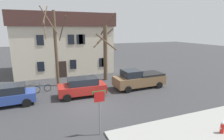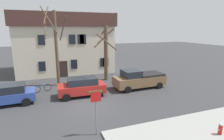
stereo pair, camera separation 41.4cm
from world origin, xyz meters
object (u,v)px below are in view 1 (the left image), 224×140
(car_red_wagon, at_px, (82,87))
(street_sign_pole, at_px, (99,105))
(pickup_truck_brown, at_px, (139,79))
(tree_bare_mid, at_px, (105,50))
(tree_bare_near, at_px, (55,46))
(fire_hydrant, at_px, (222,127))
(building_main, at_px, (63,43))
(car_blue_wagon, at_px, (6,96))
(bicycle_leaning, at_px, (42,89))

(car_red_wagon, xyz_separation_m, street_sign_pole, (-0.41, -6.61, 1.00))
(pickup_truck_brown, bearing_deg, street_sign_pole, -133.20)
(pickup_truck_brown, xyz_separation_m, street_sign_pole, (-6.47, -6.89, 0.95))
(street_sign_pole, bearing_deg, tree_bare_mid, 69.08)
(tree_bare_near, height_order, tree_bare_mid, tree_bare_near)
(pickup_truck_brown, xyz_separation_m, fire_hydrant, (0.19, -9.47, -0.47))
(building_main, height_order, car_red_wagon, building_main)
(tree_bare_mid, xyz_separation_m, car_red_wagon, (-3.83, -4.47, -2.71))
(tree_bare_mid, relative_size, street_sign_pole, 2.94)
(car_blue_wagon, bearing_deg, car_red_wagon, -0.60)
(building_main, xyz_separation_m, car_red_wagon, (0.22, -11.28, -3.23))
(building_main, bearing_deg, pickup_truck_brown, -60.28)
(pickup_truck_brown, distance_m, bicycle_leaning, 9.79)
(building_main, xyz_separation_m, street_sign_pole, (-0.19, -17.89, -2.23))
(bicycle_leaning, bearing_deg, building_main, 69.85)
(car_blue_wagon, xyz_separation_m, bicycle_leaning, (2.66, 2.34, -0.50))
(pickup_truck_brown, relative_size, bicycle_leaning, 3.16)
(bicycle_leaning, bearing_deg, street_sign_pole, -71.19)
(car_red_wagon, height_order, pickup_truck_brown, pickup_truck_brown)
(tree_bare_near, bearing_deg, car_blue_wagon, -136.66)
(tree_bare_near, xyz_separation_m, fire_hydrant, (8.11, -13.30, -3.89))
(car_red_wagon, xyz_separation_m, bicycle_leaning, (-3.48, 2.41, -0.54))
(car_blue_wagon, height_order, street_sign_pole, street_sign_pole)
(tree_bare_mid, distance_m, street_sign_pole, 11.98)
(tree_bare_near, distance_m, bicycle_leaning, 4.65)
(tree_bare_near, relative_size, car_blue_wagon, 1.89)
(tree_bare_near, xyz_separation_m, tree_bare_mid, (5.68, 0.36, -0.76))
(tree_bare_mid, bearing_deg, car_blue_wagon, -156.16)
(tree_bare_near, height_order, bicycle_leaning, tree_bare_near)
(car_red_wagon, height_order, fire_hydrant, car_red_wagon)
(fire_hydrant, bearing_deg, street_sign_pole, 158.82)
(tree_bare_near, bearing_deg, building_main, 77.16)
(building_main, height_order, car_blue_wagon, building_main)
(tree_bare_mid, height_order, car_red_wagon, tree_bare_mid)
(building_main, xyz_separation_m, tree_bare_near, (-1.64, -7.17, 0.24))
(pickup_truck_brown, bearing_deg, tree_bare_mid, 118.06)
(pickup_truck_brown, bearing_deg, fire_hydrant, -88.85)
(tree_bare_mid, bearing_deg, fire_hydrant, -79.94)
(tree_bare_near, distance_m, car_red_wagon, 5.69)
(car_blue_wagon, bearing_deg, pickup_truck_brown, 1.01)
(building_main, height_order, tree_bare_near, tree_bare_near)
(car_blue_wagon, height_order, fire_hydrant, car_blue_wagon)
(car_red_wagon, distance_m, pickup_truck_brown, 6.07)
(car_blue_wagon, relative_size, fire_hydrant, 6.25)
(car_blue_wagon, relative_size, car_red_wagon, 1.03)
(car_blue_wagon, xyz_separation_m, car_red_wagon, (6.14, -0.06, 0.03))
(car_blue_wagon, height_order, car_red_wagon, car_red_wagon)
(building_main, height_order, bicycle_leaning, building_main)
(tree_bare_near, xyz_separation_m, pickup_truck_brown, (7.92, -3.83, -3.42))
(tree_bare_near, bearing_deg, street_sign_pole, -82.30)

